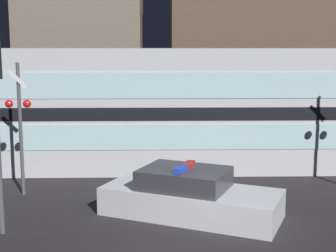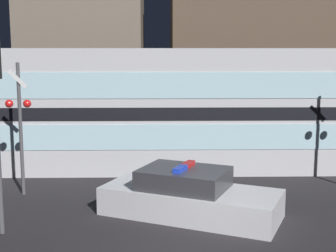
{
  "view_description": "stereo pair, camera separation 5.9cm",
  "coord_description": "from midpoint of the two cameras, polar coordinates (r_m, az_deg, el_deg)",
  "views": [
    {
      "loc": [
        -0.74,
        -8.88,
        4.23
      ],
      "look_at": [
        -0.37,
        5.69,
        2.0
      ],
      "focal_mm": 50.0,
      "sensor_mm": 36.0,
      "label": 1
    },
    {
      "loc": [
        -0.68,
        -8.89,
        4.23
      ],
      "look_at": [
        -0.37,
        5.69,
        2.0
      ],
      "focal_mm": 50.0,
      "sensor_mm": 36.0,
      "label": 2
    }
  ],
  "objects": [
    {
      "name": "police_car",
      "position": [
        12.51,
        2.5,
        -8.59
      ],
      "size": [
        4.99,
        3.63,
        1.37
      ],
      "rotation": [
        0.0,
        0.0,
        -0.43
      ],
      "color": "silver",
      "rests_on": "ground_plane"
    },
    {
      "name": "building_left",
      "position": [
        26.0,
        -10.26,
        10.3
      ],
      "size": [
        6.22,
        5.61,
        10.05
      ],
      "color": "#726656",
      "rests_on": "ground_plane"
    },
    {
      "name": "building_center",
      "position": [
        26.29,
        9.62,
        9.54
      ],
      "size": [
        8.45,
        4.58,
        9.35
      ],
      "color": "brown",
      "rests_on": "ground_plane"
    },
    {
      "name": "train",
      "position": [
        17.35,
        -2.12,
        2.04
      ],
      "size": [
        18.44,
        2.83,
        4.44
      ],
      "color": "silver",
      "rests_on": "ground_plane"
    },
    {
      "name": "crossing_signal_far",
      "position": [
        14.57,
        -17.75,
        0.83
      ],
      "size": [
        0.76,
        0.3,
        4.0
      ],
      "color": "#4C4C51",
      "rests_on": "ground_plane"
    }
  ]
}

